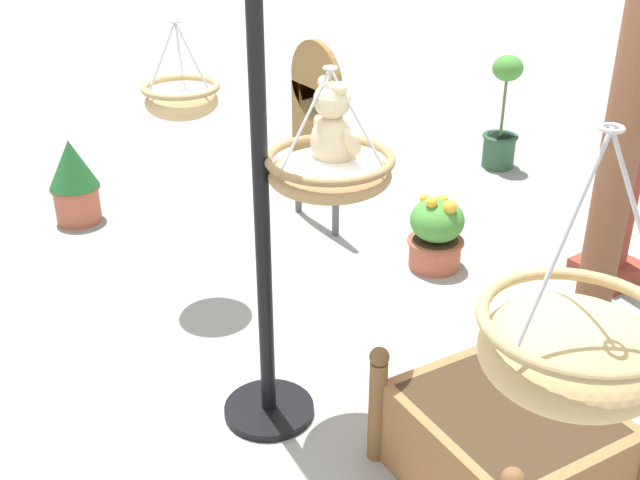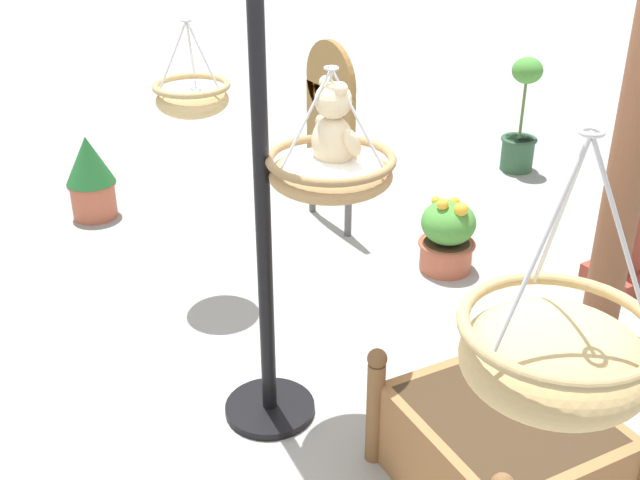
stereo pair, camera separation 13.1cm
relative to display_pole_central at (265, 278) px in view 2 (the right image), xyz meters
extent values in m
plane|color=gray|center=(0.24, 0.10, -0.76)|extent=(40.00, 40.00, 0.00)
cylinder|color=black|center=(0.00, 0.00, 0.44)|extent=(0.07, 0.07, 2.39)
cylinder|color=black|center=(0.00, 0.00, -0.74)|extent=(0.44, 0.44, 0.04)
ellipsoid|color=#A37F51|center=(0.15, 0.25, 0.50)|extent=(0.53, 0.53, 0.16)
torus|color=olive|center=(0.15, 0.25, 0.57)|extent=(0.55, 0.55, 0.04)
ellipsoid|color=silver|center=(0.15, 0.25, 0.52)|extent=(0.46, 0.46, 0.13)
cylinder|color=#B7B7BC|center=(0.25, 0.31, 0.76)|extent=(0.22, 0.14, 0.39)
cylinder|color=#B7B7BC|center=(0.05, 0.31, 0.76)|extent=(0.22, 0.14, 0.39)
cylinder|color=#B7B7BC|center=(0.15, 0.13, 0.76)|extent=(0.01, 0.25, 0.39)
torus|color=#B7B7BC|center=(0.15, 0.25, 0.95)|extent=(0.06, 0.06, 0.01)
ellipsoid|color=beige|center=(0.15, 0.26, 0.64)|extent=(0.20, 0.17, 0.24)
sphere|color=beige|center=(0.15, 0.26, 0.82)|extent=(0.19, 0.19, 0.15)
ellipsoid|color=beige|center=(0.15, 0.31, 0.81)|extent=(0.08, 0.07, 0.05)
sphere|color=black|center=(0.15, 0.34, 0.81)|extent=(0.02, 0.02, 0.02)
sphere|color=beige|center=(0.10, 0.26, 0.88)|extent=(0.06, 0.06, 0.06)
sphere|color=beige|center=(0.20, 0.26, 0.88)|extent=(0.06, 0.06, 0.06)
ellipsoid|color=beige|center=(0.05, 0.28, 0.67)|extent=(0.06, 0.11, 0.15)
ellipsoid|color=beige|center=(0.25, 0.28, 0.67)|extent=(0.06, 0.11, 0.15)
ellipsoid|color=beige|center=(0.10, 0.34, 0.55)|extent=(0.07, 0.14, 0.07)
ellipsoid|color=beige|center=(0.20, 0.34, 0.55)|extent=(0.07, 0.14, 0.07)
ellipsoid|color=tan|center=(-1.24, 0.24, 0.46)|extent=(0.40, 0.40, 0.18)
torus|color=tan|center=(-1.24, 0.24, 0.54)|extent=(0.43, 0.43, 0.04)
ellipsoid|color=silver|center=(-1.24, 0.24, 0.48)|extent=(0.36, 0.36, 0.15)
cylinder|color=#B7B7BC|center=(-1.16, 0.28, 0.72)|extent=(0.18, 0.11, 0.36)
cylinder|color=#B7B7BC|center=(-1.32, 0.28, 0.72)|extent=(0.18, 0.11, 0.36)
cylinder|color=#B7B7BC|center=(-1.24, 0.14, 0.72)|extent=(0.01, 0.20, 0.36)
torus|color=#B7B7BC|center=(-1.24, 0.24, 0.90)|extent=(0.06, 0.06, 0.01)
ellipsoid|color=tan|center=(1.62, 0.00, 0.54)|extent=(0.51, 0.51, 0.24)
torus|color=tan|center=(1.62, 0.00, 0.65)|extent=(0.53, 0.53, 0.04)
cylinder|color=#B7B7BC|center=(1.72, 0.06, 0.91)|extent=(0.22, 0.13, 0.53)
cylinder|color=#B7B7BC|center=(1.52, 0.06, 0.91)|extent=(0.22, 0.13, 0.53)
cylinder|color=#B7B7BC|center=(1.62, -0.11, 0.91)|extent=(0.01, 0.24, 0.53)
torus|color=#B7B7BC|center=(1.62, 0.00, 1.18)|extent=(0.06, 0.06, 0.01)
cube|color=brown|center=(0.10, 2.47, -0.70)|extent=(0.36, 0.36, 0.12)
cube|color=brown|center=(0.51, 1.75, -0.70)|extent=(0.35, 0.35, 0.12)
cube|color=olive|center=(0.98, 0.58, -0.55)|extent=(0.89, 0.82, 0.42)
cube|color=#382819|center=(0.98, 0.58, -0.37)|extent=(0.78, 0.72, 0.06)
cylinder|color=brown|center=(0.60, 0.99, -0.50)|extent=(0.08, 0.08, 0.52)
cylinder|color=brown|center=(0.54, 0.24, -0.50)|extent=(0.08, 0.08, 0.52)
sphere|color=brown|center=(0.60, 0.99, -0.21)|extent=(0.09, 0.09, 0.09)
sphere|color=brown|center=(0.54, 0.24, -0.21)|extent=(0.09, 0.09, 0.09)
cylinder|color=#2D5638|center=(-1.64, 3.29, -0.62)|extent=(0.27, 0.27, 0.28)
torus|color=#294E32|center=(-1.64, 3.29, -0.49)|extent=(0.30, 0.30, 0.03)
cylinder|color=#382819|center=(-1.64, 3.29, -0.50)|extent=(0.24, 0.24, 0.03)
cylinder|color=#4C6B38|center=(-1.64, 3.29, -0.24)|extent=(0.02, 0.02, 0.47)
ellipsoid|color=#478E38|center=(-1.64, 3.29, 0.09)|extent=(0.25, 0.25, 0.21)
cylinder|color=#AD563D|center=(-0.65, 1.67, -0.66)|extent=(0.34, 0.34, 0.19)
torus|color=#9C4E37|center=(-0.65, 1.67, -0.58)|extent=(0.37, 0.37, 0.03)
cylinder|color=#382819|center=(-0.65, 1.67, -0.58)|extent=(0.30, 0.30, 0.03)
ellipsoid|color=#478E38|center=(-0.65, 1.67, -0.43)|extent=(0.35, 0.35, 0.28)
sphere|color=gold|center=(-0.55, 1.67, -0.29)|extent=(0.09, 0.09, 0.09)
sphere|color=gold|center=(-0.66, 1.72, -0.30)|extent=(0.07, 0.07, 0.07)
sphere|color=gold|center=(-0.77, 1.65, -0.31)|extent=(0.06, 0.06, 0.06)
sphere|color=gold|center=(-0.63, 1.60, -0.28)|extent=(0.08, 0.08, 0.08)
cylinder|color=#AD563D|center=(-2.65, -0.01, -0.62)|extent=(0.32, 0.32, 0.27)
torus|color=#9C4E37|center=(-2.65, -0.01, -0.50)|extent=(0.36, 0.36, 0.03)
cylinder|color=#382819|center=(-2.65, -0.01, -0.50)|extent=(0.28, 0.28, 0.03)
cone|color=#1E5B28|center=(-2.65, -0.01, -0.31)|extent=(0.35, 0.35, 0.35)
cube|color=olive|center=(-1.62, 1.40, -0.11)|extent=(0.55, 0.04, 0.71)
cylinder|color=olive|center=(-1.62, 1.40, 0.29)|extent=(0.55, 0.04, 0.55)
cylinder|color=#4C4C4C|center=(-1.86, 1.40, -0.61)|extent=(0.05, 0.05, 0.30)
cylinder|color=#4C4C4C|center=(-1.38, 1.40, -0.61)|extent=(0.05, 0.05, 0.30)
camera|label=1|loc=(2.67, -1.55, 1.79)|focal=44.52mm
camera|label=2|loc=(2.74, -1.44, 1.79)|focal=44.52mm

